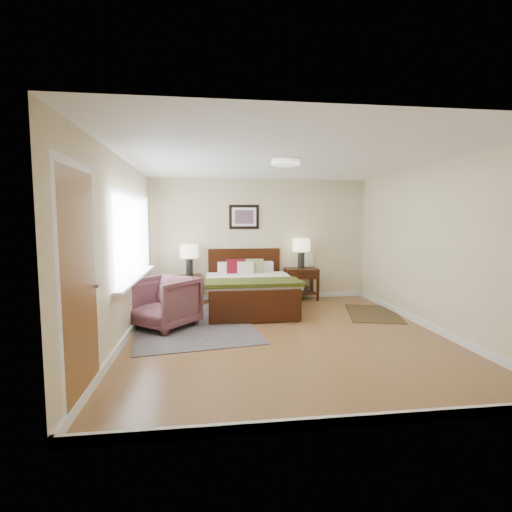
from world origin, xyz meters
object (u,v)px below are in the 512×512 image
object	(u,v)px
lamp_left	(189,254)
rug_persian	(193,324)
armchair	(164,302)
lamp_right	(301,247)
bed	(249,284)
nightstand_left	(190,281)
nightstand_right	(301,281)

from	to	relation	value
lamp_left	rug_persian	distance (m)	1.90
lamp_left	armchair	bearing A→B (deg)	-100.17
lamp_right	armchair	bearing A→B (deg)	-146.56
armchair	rug_persian	world-z (taller)	armchair
bed	nightstand_left	xyz separation A→B (m)	(-1.12, 0.71, -0.05)
nightstand_left	bed	bearing A→B (deg)	-32.27
nightstand_left	lamp_left	distance (m)	0.55
rug_persian	nightstand_left	bearing A→B (deg)	85.46
nightstand_right	lamp_right	world-z (taller)	lamp_right
bed	lamp_left	distance (m)	1.42
nightstand_left	rug_persian	bearing A→B (deg)	-85.80
armchair	nightstand_right	bearing A→B (deg)	73.22
armchair	lamp_left	bearing A→B (deg)	119.82
bed	nightstand_right	xyz separation A→B (m)	(1.17, 0.71, -0.09)
nightstand_left	lamp_right	distance (m)	2.38
bed	lamp_right	bearing A→B (deg)	31.82
bed	lamp_right	distance (m)	1.50
lamp_right	bed	bearing A→B (deg)	-148.18
bed	nightstand_right	world-z (taller)	bed
nightstand_right	rug_persian	bearing A→B (deg)	-143.40
nightstand_right	lamp_right	xyz separation A→B (m)	(0.00, 0.01, 0.69)
lamp_right	rug_persian	world-z (taller)	lamp_right
bed	rug_persian	size ratio (longest dim) A/B	0.78
nightstand_left	lamp_right	size ratio (longest dim) A/B	0.90
lamp_right	armchair	xyz separation A→B (m)	(-2.59, -1.71, -0.70)
bed	lamp_right	size ratio (longest dim) A/B	3.18
nightstand_left	nightstand_right	world-z (taller)	nightstand_right
lamp_left	lamp_right	size ratio (longest dim) A/B	1.00
bed	rug_persian	distance (m)	1.43
nightstand_left	lamp_left	world-z (taller)	lamp_left
lamp_left	armchair	xyz separation A→B (m)	(-0.31, -1.71, -0.59)
nightstand_left	rug_persian	size ratio (longest dim) A/B	0.22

